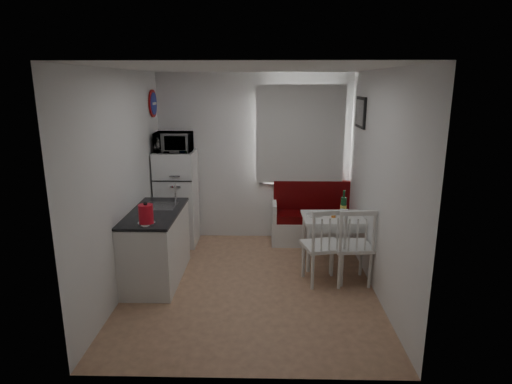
# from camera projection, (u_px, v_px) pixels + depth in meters

# --- Properties ---
(floor) EXTENTS (3.00, 3.50, 0.02)m
(floor) POSITION_uv_depth(u_px,v_px,m) (251.00, 284.00, 5.34)
(floor) COLOR #9A6E52
(floor) RESTS_ON ground
(ceiling) EXTENTS (3.00, 3.50, 0.02)m
(ceiling) POSITION_uv_depth(u_px,v_px,m) (250.00, 68.00, 4.70)
(ceiling) COLOR white
(ceiling) RESTS_ON wall_back
(wall_back) EXTENTS (3.00, 0.02, 2.60)m
(wall_back) POSITION_uv_depth(u_px,v_px,m) (254.00, 158.00, 6.71)
(wall_back) COLOR white
(wall_back) RESTS_ON floor
(wall_front) EXTENTS (3.00, 0.02, 2.60)m
(wall_front) POSITION_uv_depth(u_px,v_px,m) (242.00, 235.00, 3.32)
(wall_front) COLOR white
(wall_front) RESTS_ON floor
(wall_left) EXTENTS (0.02, 3.50, 2.60)m
(wall_left) POSITION_uv_depth(u_px,v_px,m) (124.00, 183.00, 5.05)
(wall_left) COLOR white
(wall_left) RESTS_ON floor
(wall_right) EXTENTS (0.02, 3.50, 2.60)m
(wall_right) POSITION_uv_depth(u_px,v_px,m) (379.00, 184.00, 4.99)
(wall_right) COLOR white
(wall_right) RESTS_ON floor
(window) EXTENTS (1.22, 0.06, 1.47)m
(window) POSITION_uv_depth(u_px,v_px,m) (300.00, 138.00, 6.59)
(window) COLOR white
(window) RESTS_ON wall_back
(curtain) EXTENTS (1.35, 0.02, 1.50)m
(curtain) POSITION_uv_depth(u_px,v_px,m) (300.00, 135.00, 6.51)
(curtain) COLOR silver
(curtain) RESTS_ON wall_back
(kitchen_counter) EXTENTS (0.62, 1.32, 1.16)m
(kitchen_counter) POSITION_uv_depth(u_px,v_px,m) (157.00, 245.00, 5.41)
(kitchen_counter) COLOR white
(kitchen_counter) RESTS_ON floor
(wall_sign) EXTENTS (0.03, 0.40, 0.40)m
(wall_sign) POSITION_uv_depth(u_px,v_px,m) (153.00, 104.00, 6.25)
(wall_sign) COLOR navy
(wall_sign) RESTS_ON wall_left
(picture_frame) EXTENTS (0.04, 0.52, 0.42)m
(picture_frame) POSITION_uv_depth(u_px,v_px,m) (360.00, 112.00, 5.86)
(picture_frame) COLOR black
(picture_frame) RESTS_ON wall_right
(bench) EXTENTS (1.33, 0.51, 0.95)m
(bench) POSITION_uv_depth(u_px,v_px,m) (314.00, 223.00, 6.71)
(bench) COLOR white
(bench) RESTS_ON floor
(dining_table) EXTENTS (0.93, 0.67, 0.68)m
(dining_table) POSITION_uv_depth(u_px,v_px,m) (336.00, 222.00, 5.82)
(dining_table) COLOR white
(dining_table) RESTS_ON floor
(chair_left) EXTENTS (0.56, 0.54, 0.53)m
(chair_left) POSITION_uv_depth(u_px,v_px,m) (324.00, 238.00, 5.18)
(chair_left) COLOR white
(chair_left) RESTS_ON floor
(chair_right) EXTENTS (0.51, 0.49, 0.53)m
(chair_right) POSITION_uv_depth(u_px,v_px,m) (354.00, 239.00, 5.17)
(chair_right) COLOR white
(chair_right) RESTS_ON floor
(fridge) EXTENTS (0.58, 0.58, 1.45)m
(fridge) POSITION_uv_depth(u_px,v_px,m) (177.00, 198.00, 6.54)
(fridge) COLOR white
(fridge) RESTS_ON floor
(microwave) EXTENTS (0.53, 0.36, 0.29)m
(microwave) POSITION_uv_depth(u_px,v_px,m) (174.00, 142.00, 6.28)
(microwave) COLOR white
(microwave) RESTS_ON fridge
(kettle) EXTENTS (0.20, 0.20, 0.26)m
(kettle) POSITION_uv_depth(u_px,v_px,m) (146.00, 214.00, 4.74)
(kettle) COLOR red
(kettle) RESTS_ON kitchen_counter
(wine_bottle) EXTENTS (0.09, 0.09, 0.34)m
(wine_bottle) POSITION_uv_depth(u_px,v_px,m) (344.00, 202.00, 5.86)
(wine_bottle) COLOR #144120
(wine_bottle) RESTS_ON dining_table
(drinking_glass_orange) EXTENTS (0.06, 0.06, 0.10)m
(drinking_glass_orange) POSITION_uv_depth(u_px,v_px,m) (334.00, 214.00, 5.75)
(drinking_glass_orange) COLOR orange
(drinking_glass_orange) RESTS_ON dining_table
(drinking_glass_blue) EXTENTS (0.05, 0.05, 0.09)m
(drinking_glass_blue) POSITION_uv_depth(u_px,v_px,m) (342.00, 212.00, 5.84)
(drinking_glass_blue) COLOR #7EB5D7
(drinking_glass_blue) RESTS_ON dining_table
(plate) EXTENTS (0.22, 0.22, 0.02)m
(plate) POSITION_uv_depth(u_px,v_px,m) (314.00, 215.00, 5.83)
(plate) COLOR white
(plate) RESTS_ON dining_table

